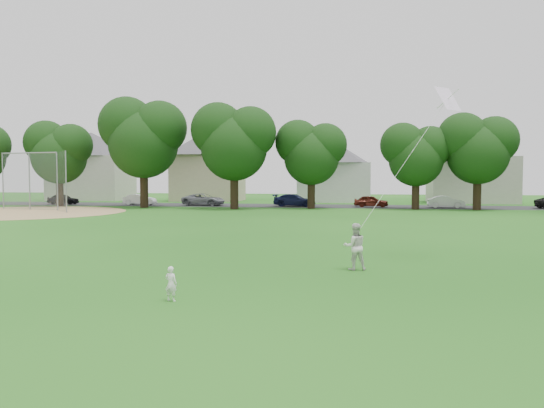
% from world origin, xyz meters
% --- Properties ---
extents(ground, '(160.00, 160.00, 0.00)m').
position_xyz_m(ground, '(0.00, 0.00, 0.00)').
color(ground, '#175012').
rests_on(ground, ground).
extents(street, '(90.00, 7.00, 0.01)m').
position_xyz_m(street, '(0.00, 42.00, 0.01)').
color(street, '#2D2D30').
rests_on(street, ground).
extents(dirt_infield, '(18.00, 18.00, 0.02)m').
position_xyz_m(dirt_infield, '(-26.00, 28.00, 0.01)').
color(dirt_infield, '#9E7F51').
rests_on(dirt_infield, ground).
extents(toddler, '(0.36, 0.27, 0.88)m').
position_xyz_m(toddler, '(-1.63, -0.89, 0.44)').
color(toddler, white).
rests_on(toddler, ground).
extents(older_boy, '(0.88, 0.76, 1.56)m').
position_xyz_m(older_boy, '(2.86, 4.32, 0.78)').
color(older_boy, silver).
rests_on(older_boy, ground).
extents(kite, '(2.25, 1.93, 6.45)m').
position_xyz_m(kite, '(4.52, 5.66, 3.54)').
color(kite, white).
rests_on(kite, ground).
extents(baseball_backstop, '(11.92, 3.83, 5.29)m').
position_xyz_m(baseball_backstop, '(-27.38, 30.98, 2.65)').
color(baseball_backstop, gray).
rests_on(baseball_backstop, ground).
extents(tree_row, '(82.78, 9.03, 11.29)m').
position_xyz_m(tree_row, '(1.09, 36.37, 6.42)').
color(tree_row, black).
rests_on(tree_row, ground).
extents(parked_cars, '(55.43, 2.55, 1.27)m').
position_xyz_m(parked_cars, '(-2.82, 41.00, 0.62)').
color(parked_cars, black).
rests_on(parked_cars, ground).
extents(house_row, '(77.05, 13.97, 10.55)m').
position_xyz_m(house_row, '(-1.26, 52.00, 5.22)').
color(house_row, beige).
rests_on(house_row, ground).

